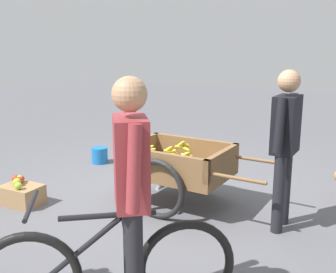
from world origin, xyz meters
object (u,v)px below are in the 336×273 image
fruit_cart (178,167)px  mixed_fruit_crate (22,193)px  cyclist_person (131,181)px  vendor_person (285,137)px  bicycle (110,270)px  plastic_bucket (100,155)px

fruit_cart → mixed_fruit_crate: fruit_cart is taller
fruit_cart → cyclist_person: (-0.58, 1.86, 0.51)m
vendor_person → bicycle: size_ratio=1.13×
plastic_bucket → mixed_fruit_crate: 1.72m
plastic_bucket → mixed_fruit_crate: (-0.19, 1.71, 0.01)m
fruit_cart → mixed_fruit_crate: size_ratio=3.85×
plastic_bucket → vendor_person: bearing=161.2°
fruit_cart → bicycle: 2.00m
bicycle → plastic_bucket: (2.21, -2.86, -0.23)m
vendor_person → cyclist_person: cyclist_person is taller
cyclist_person → mixed_fruit_crate: bearing=-26.4°
vendor_person → cyclist_person: (0.57, 1.79, 0.03)m
vendor_person → cyclist_person: bearing=72.3°
vendor_person → cyclist_person: size_ratio=0.97×
bicycle → mixed_fruit_crate: bicycle is taller
plastic_bucket → mixed_fruit_crate: bearing=96.2°
fruit_cart → cyclist_person: size_ratio=1.07×
cyclist_person → mixed_fruit_crate: (2.14, -1.06, -0.82)m
cyclist_person → plastic_bucket: size_ratio=6.61×
cyclist_person → vendor_person: bearing=-107.7°
cyclist_person → plastic_bucket: (2.33, -2.77, -0.83)m
fruit_cart → bicycle: bicycle is taller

